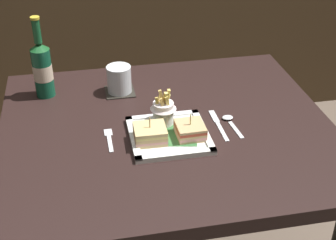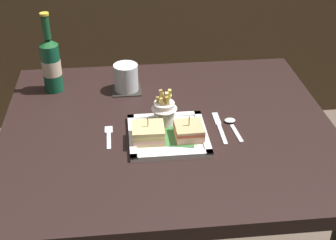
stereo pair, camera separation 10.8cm
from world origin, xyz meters
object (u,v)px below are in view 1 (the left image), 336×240
object	(u,v)px
fries_cup	(163,109)
beer_bottle	(42,68)
water_glass	(119,81)
knife	(218,124)
square_plate	(169,135)
spoon	(230,121)
sandwich_half_left	(150,134)
dining_table	(167,155)
fork	(109,139)
sandwich_half_right	(190,130)

from	to	relation	value
fries_cup	beer_bottle	distance (m)	0.45
water_glass	knife	world-z (taller)	water_glass
square_plate	spoon	xyz separation A→B (m)	(0.20, 0.04, -0.00)
fries_cup	spoon	bearing A→B (deg)	-5.52
square_plate	water_glass	distance (m)	0.33
beer_bottle	knife	xyz separation A→B (m)	(0.53, -0.30, -0.10)
square_plate	sandwich_half_left	xyz separation A→B (m)	(-0.06, -0.02, 0.03)
fries_cup	dining_table	bearing A→B (deg)	-3.86
water_glass	knife	size ratio (longest dim) A/B	0.52
square_plate	fries_cup	world-z (taller)	fries_cup
water_glass	spoon	distance (m)	0.41
fork	knife	size ratio (longest dim) A/B	0.68
knife	square_plate	bearing A→B (deg)	-166.08
dining_table	knife	bearing A→B (deg)	-8.56
beer_bottle	sandwich_half_left	bearing A→B (deg)	-49.72
square_plate	beer_bottle	size ratio (longest dim) A/B	0.83
sandwich_half_left	water_glass	bearing A→B (deg)	99.06
fork	water_glass	bearing A→B (deg)	77.52
beer_bottle	spoon	distance (m)	0.65
dining_table	knife	distance (m)	0.20
sandwich_half_right	spoon	xyz separation A→B (m)	(0.14, 0.07, -0.03)
sandwich_half_left	knife	bearing A→B (deg)	15.23
square_plate	water_glass	world-z (taller)	water_glass
beer_bottle	water_glass	distance (m)	0.26
square_plate	knife	size ratio (longest dim) A/B	1.30
sandwich_half_left	fries_cup	size ratio (longest dim) A/B	0.79
square_plate	knife	bearing A→B (deg)	13.92
beer_bottle	fork	bearing A→B (deg)	-59.13
knife	spoon	size ratio (longest dim) A/B	1.40
water_glass	beer_bottle	bearing A→B (deg)	173.53
fries_cup	beer_bottle	bearing A→B (deg)	142.73
spoon	fries_cup	bearing A→B (deg)	174.48
beer_bottle	water_glass	bearing A→B (deg)	-6.47
water_glass	spoon	bearing A→B (deg)	-39.99
sandwich_half_left	spoon	xyz separation A→B (m)	(0.26, 0.07, -0.03)
beer_bottle	fork	xyz separation A→B (m)	(0.19, -0.31, -0.10)
sandwich_half_right	sandwich_half_left	bearing A→B (deg)	180.00
square_plate	sandwich_half_left	distance (m)	0.07
beer_bottle	fork	world-z (taller)	beer_bottle
sandwich_half_right	beer_bottle	world-z (taller)	beer_bottle
sandwich_half_right	fork	size ratio (longest dim) A/B	0.72
fries_cup	knife	distance (m)	0.18
water_glass	fries_cup	bearing A→B (deg)	-66.21
knife	sandwich_half_left	bearing A→B (deg)	-164.77
dining_table	beer_bottle	xyz separation A→B (m)	(-0.37, 0.27, 0.22)
fries_cup	sandwich_half_left	bearing A→B (deg)	-122.92
sandwich_half_left	beer_bottle	world-z (taller)	beer_bottle
dining_table	sandwich_half_left	distance (m)	0.18
sandwich_half_left	sandwich_half_right	distance (m)	0.12
sandwich_half_right	knife	distance (m)	0.12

